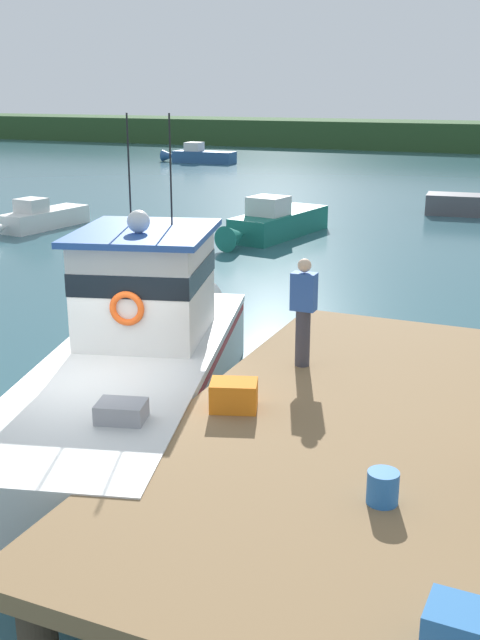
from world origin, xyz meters
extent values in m
plane|color=#2D5660|center=(0.00, 0.00, 0.00)|extent=(200.00, 200.00, 0.00)
cylinder|color=#4C3D2D|center=(2.20, -4.10, 0.50)|extent=(0.36, 0.36, 1.00)
cylinder|color=#4C3D2D|center=(2.20, 4.10, 0.50)|extent=(0.36, 0.36, 1.00)
cube|color=olive|center=(4.80, 0.00, 1.10)|extent=(6.00, 9.00, 0.20)
cube|color=silver|center=(0.20, 0.75, 0.55)|extent=(4.56, 8.38, 1.10)
cone|color=silver|center=(-1.12, 5.47, 0.55)|extent=(1.54, 2.03, 1.10)
cube|color=#A31919|center=(0.20, 0.75, 1.00)|extent=(4.54, 8.23, 0.12)
cube|color=silver|center=(0.20, 0.75, 1.16)|extent=(4.60, 8.39, 0.12)
cube|color=silver|center=(-0.12, 1.90, 2.00)|extent=(2.42, 2.63, 1.80)
cube|color=black|center=(-0.12, 1.90, 2.31)|extent=(2.45, 2.65, 0.36)
cube|color=#2D56A8|center=(-0.12, 1.90, 2.95)|extent=(2.73, 2.98, 0.10)
sphere|color=white|center=(-0.04, 1.61, 3.18)|extent=(0.36, 0.36, 0.36)
cylinder|color=black|center=(-0.59, 2.29, 3.90)|extent=(0.03, 0.03, 1.80)
cylinder|color=black|center=(0.08, 2.48, 3.90)|extent=(0.03, 0.03, 1.80)
cube|color=#939399|center=(1.32, -1.22, 1.28)|extent=(0.70, 0.59, 0.36)
torus|color=orange|center=(0.57, -2.06, 1.16)|extent=(0.69, 0.69, 0.12)
torus|color=#EA5119|center=(0.18, 0.81, 2.00)|extent=(0.55, 0.24, 0.54)
cube|color=#3370B2|center=(5.81, -3.77, 1.41)|extent=(0.61, 0.46, 0.42)
cube|color=orange|center=(2.44, -0.31, 1.39)|extent=(0.71, 0.61, 0.38)
cylinder|color=#2866B2|center=(4.75, -1.84, 1.37)|extent=(0.32, 0.32, 0.34)
cylinder|color=#383842|center=(2.72, 1.59, 1.63)|extent=(0.22, 0.22, 0.86)
cube|color=#2D56A8|center=(2.72, 1.59, 2.34)|extent=(0.36, 0.22, 0.56)
sphere|color=beige|center=(2.72, 1.59, 2.73)|extent=(0.20, 0.20, 0.20)
cube|color=white|center=(-12.49, 15.25, 0.35)|extent=(1.63, 3.92, 0.69)
cube|color=silver|center=(-12.56, 14.59, 0.95)|extent=(1.07, 1.05, 0.52)
cube|color=#285184|center=(-18.74, 42.05, 0.42)|extent=(4.59, 1.50, 0.83)
cone|color=#285184|center=(-21.59, 42.02, 0.42)|extent=(1.15, 0.84, 0.83)
cube|color=silver|center=(-19.54, 42.04, 1.14)|extent=(1.16, 1.18, 0.62)
cube|color=#196B5B|center=(-3.55, 17.34, 0.44)|extent=(2.28, 4.98, 0.87)
cone|color=#196B5B|center=(-4.03, 14.38, 0.44)|extent=(1.05, 1.32, 0.87)
cube|color=silver|center=(-3.69, 16.51, 1.20)|extent=(1.40, 1.38, 0.65)
sphere|color=silver|center=(-10.12, 14.90, 0.18)|extent=(0.35, 0.35, 0.35)
sphere|color=red|center=(-3.58, 15.71, 0.24)|extent=(0.48, 0.48, 0.48)
camera|label=1|loc=(6.13, -8.59, 5.17)|focal=42.65mm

